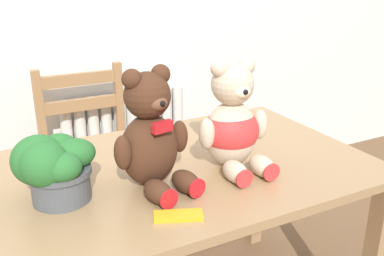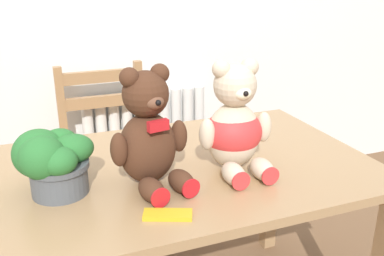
% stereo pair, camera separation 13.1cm
% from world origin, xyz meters
% --- Properties ---
extents(radiator, '(0.72, 0.10, 0.67)m').
position_xyz_m(radiator, '(0.14, 1.42, 0.30)').
color(radiator, silver).
rests_on(radiator, ground_plane).
extents(dining_table, '(1.24, 0.81, 0.70)m').
position_xyz_m(dining_table, '(0.00, 0.40, 0.60)').
color(dining_table, '#9E7A51').
rests_on(dining_table, ground_plane).
extents(wooden_chair_behind, '(0.44, 0.45, 0.87)m').
position_xyz_m(wooden_chair_behind, '(-0.12, 1.18, 0.43)').
color(wooden_chair_behind, '#997047').
rests_on(wooden_chair_behind, ground_plane).
extents(teddy_bear_left, '(0.25, 0.27, 0.36)m').
position_xyz_m(teddy_bear_left, '(-0.15, 0.32, 0.86)').
color(teddy_bear_left, '#472819').
rests_on(teddy_bear_left, dining_table).
extents(teddy_bear_right, '(0.25, 0.25, 0.36)m').
position_xyz_m(teddy_bear_right, '(0.14, 0.33, 0.84)').
color(teddy_bear_right, beige).
rests_on(teddy_bear_right, dining_table).
extents(potted_plant, '(0.23, 0.21, 0.19)m').
position_xyz_m(potted_plant, '(-0.42, 0.36, 0.81)').
color(potted_plant, '#4C5156').
rests_on(potted_plant, dining_table).
extents(chocolate_bar, '(0.14, 0.09, 0.01)m').
position_xyz_m(chocolate_bar, '(-0.16, 0.12, 0.71)').
color(chocolate_bar, gold).
rests_on(chocolate_bar, dining_table).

